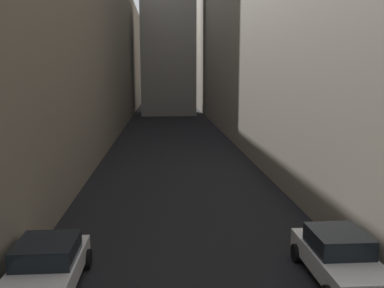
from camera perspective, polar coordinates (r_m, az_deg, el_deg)
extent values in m
plane|color=black|center=(42.76, -2.73, 1.12)|extent=(264.00, 264.00, 0.00)
cube|color=#756B5B|center=(45.78, -18.77, 12.58)|extent=(13.46, 108.00, 18.15)
cube|color=gray|center=(46.40, 11.93, 17.17)|extent=(11.74, 108.00, 25.15)
cube|color=silver|center=(13.43, -19.28, -16.05)|extent=(1.84, 3.91, 0.58)
cube|color=black|center=(13.28, -19.31, -13.62)|extent=(1.70, 1.82, 0.58)
cylinder|color=black|center=(14.95, -21.38, -14.67)|extent=(0.22, 0.64, 0.64)
cylinder|color=black|center=(14.52, -14.17, -15.03)|extent=(0.22, 0.64, 0.64)
cube|color=silver|center=(13.97, 19.58, -14.98)|extent=(1.76, 4.11, 0.63)
cube|color=black|center=(13.87, 19.45, -12.41)|extent=(1.62, 1.82, 0.60)
cylinder|color=black|center=(14.99, 14.13, -14.28)|extent=(0.22, 0.61, 0.61)
cylinder|color=black|center=(15.60, 20.47, -13.63)|extent=(0.22, 0.61, 0.61)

